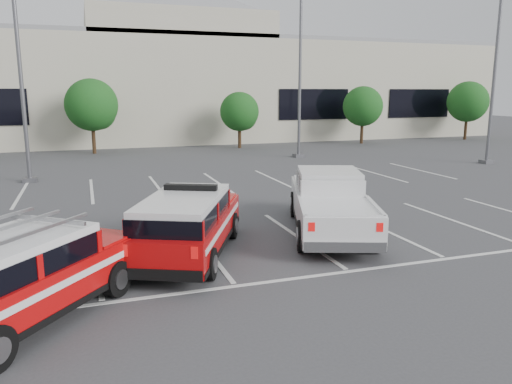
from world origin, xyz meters
TOP-DOWN VIEW (x-y plane):
  - ground at (0.00, 0.00)m, footprint 120.00×120.00m
  - stall_markings at (0.00, 4.50)m, footprint 23.00×15.00m
  - convention_building at (0.18, 31.86)m, footprint 60.00×16.99m
  - tree_mid_left at (-4.91, 22.05)m, footprint 3.37×3.37m
  - tree_mid_right at (5.09, 22.05)m, footprint 2.77×2.77m
  - tree_right at (15.09, 22.05)m, footprint 3.07×3.07m
  - tree_far_right at (25.09, 22.05)m, footprint 3.37×3.37m
  - light_pole_left at (-8.00, 12.00)m, footprint 0.90×0.60m
  - light_pole_mid at (7.00, 16.00)m, footprint 0.90×0.60m
  - light_pole_right at (16.00, 10.00)m, footprint 0.90×0.60m
  - fire_chief_suv at (-3.25, -0.58)m, footprint 3.73×5.25m
  - white_pickup at (1.09, 0.27)m, footprint 3.82×6.05m
  - ladder_suv at (-6.75, -3.24)m, footprint 4.33×4.74m

SIDE VIEW (x-z plane):
  - ground at x=0.00m, z-range 0.00..0.00m
  - stall_markings at x=0.00m, z-range 0.00..0.01m
  - white_pickup at x=1.09m, z-range -0.18..1.58m
  - fire_chief_suv at x=-3.25m, z-range -0.16..1.58m
  - ladder_suv at x=-6.75m, z-range -0.18..1.64m
  - tree_mid_right at x=5.09m, z-range 0.51..4.50m
  - tree_right at x=15.09m, z-range 0.56..4.98m
  - tree_mid_left at x=-4.91m, z-range 0.62..5.46m
  - tree_far_right at x=25.09m, z-range 0.62..5.46m
  - convention_building at x=0.18m, z-range -1.88..11.32m
  - light_pole_left at x=-8.00m, z-range 0.07..10.31m
  - light_pole_mid at x=7.00m, z-range 0.07..10.31m
  - light_pole_right at x=16.00m, z-range 0.07..10.31m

